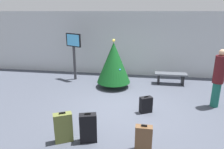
% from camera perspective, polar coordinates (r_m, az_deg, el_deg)
% --- Properties ---
extents(ground_plane, '(16.00, 16.00, 0.00)m').
position_cam_1_polar(ground_plane, '(6.74, 3.39, -9.39)').
color(ground_plane, '#424754').
extents(back_wall, '(16.00, 0.20, 3.02)m').
position_cam_1_polar(back_wall, '(9.98, 5.76, 8.44)').
color(back_wall, '#B7BCC1').
rests_on(back_wall, ground_plane).
extents(holiday_tree, '(1.37, 1.37, 1.98)m').
position_cam_1_polar(holiday_tree, '(8.26, 0.46, 3.39)').
color(holiday_tree, '#4C3319').
rests_on(holiday_tree, ground_plane).
extents(flight_info_kiosk, '(0.77, 0.45, 2.09)m').
position_cam_1_polar(flight_info_kiosk, '(9.31, -10.60, 7.25)').
color(flight_info_kiosk, '#333338').
rests_on(flight_info_kiosk, ground_plane).
extents(waiting_bench, '(1.34, 0.44, 0.48)m').
position_cam_1_polar(waiting_bench, '(9.13, 16.02, -0.42)').
color(waiting_bench, '#4C5159').
rests_on(waiting_bench, ground_plane).
extents(traveller_0, '(0.47, 0.47, 1.91)m').
position_cam_1_polar(traveller_0, '(7.32, 27.48, -0.67)').
color(traveller_0, '#19594C').
rests_on(traveller_0, ground_plane).
extents(suitcase_0, '(0.42, 0.35, 0.55)m').
position_cam_1_polar(suitcase_0, '(6.47, 9.40, -8.29)').
color(suitcase_0, black).
rests_on(suitcase_0, ground_plane).
extents(suitcase_1, '(0.38, 0.18, 0.66)m').
position_cam_1_polar(suitcase_1, '(4.80, 8.75, -17.24)').
color(suitcase_1, brown).
rests_on(suitcase_1, ground_plane).
extents(suitcase_2, '(0.45, 0.31, 0.76)m').
position_cam_1_polar(suitcase_2, '(5.06, -6.65, -14.55)').
color(suitcase_2, black).
rests_on(suitcase_2, ground_plane).
extents(suitcase_3, '(0.47, 0.37, 0.77)m').
position_cam_1_polar(suitcase_3, '(5.16, -13.39, -14.17)').
color(suitcase_3, '#59602D').
rests_on(suitcase_3, ground_plane).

